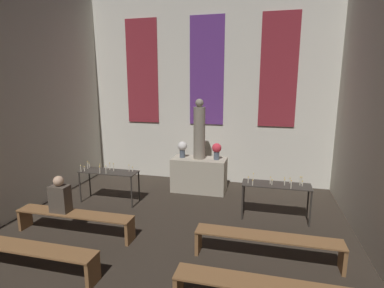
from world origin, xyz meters
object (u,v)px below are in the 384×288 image
candle_rack_right (276,188)px  pew_back_right (267,242)px  statue (199,131)px  flower_vase_right (217,150)px  pew_third_left (25,253)px  person_seated (60,196)px  candle_rack_left (109,175)px  flower_vase_left (182,148)px  pew_back_left (75,218)px  altar (199,175)px

candle_rack_right → pew_back_right: size_ratio=0.60×
statue → flower_vase_right: bearing=0.0°
pew_third_left → person_seated: size_ratio=3.29×
candle_rack_left → flower_vase_right: bearing=27.8°
candle_rack_right → pew_back_right: 1.70m
statue → flower_vase_right: statue is taller
flower_vase_left → pew_back_left: (-1.33, -2.94, -0.84)m
pew_back_right → person_seated: (-3.89, 0.00, 0.42)m
flower_vase_right → person_seated: 3.92m
pew_third_left → pew_back_left: 1.23m
pew_back_right → flower_vase_right: bearing=114.4°
candle_rack_left → pew_back_right: bearing=-23.6°
candle_rack_left → candle_rack_right: bearing=0.0°
flower_vase_left → pew_back_left: 3.34m
flower_vase_left → pew_third_left: 4.46m
flower_vase_left → candle_rack_left: size_ratio=0.31×
statue → candle_rack_right: 2.55m
pew_third_left → person_seated: person_seated is taller
altar → flower_vase_right: flower_vase_right is taller
altar → candle_rack_right: 2.37m
person_seated → pew_third_left: bearing=-77.0°
flower_vase_left → person_seated: (-1.62, -2.94, -0.41)m
candle_rack_right → person_seated: person_seated is taller
statue → flower_vase_right: (0.47, 0.00, -0.48)m
pew_third_left → person_seated: bearing=103.0°
altar → pew_back_right: (1.80, -2.94, -0.11)m
altar → pew_third_left: bearing=-113.4°
candle_rack_right → pew_third_left: 4.77m
altar → candle_rack_right: bearing=-33.1°
altar → person_seated: bearing=-125.4°
candle_rack_right → flower_vase_left: bearing=152.2°
altar → person_seated: 3.62m
flower_vase_left → pew_back_right: flower_vase_left is taller
flower_vase_right → candle_rack_right: bearing=-40.6°
pew_third_left → pew_back_right: bearing=18.8°
candle_rack_left → statue: bearing=33.1°
flower_vase_left → candle_rack_left: (-1.51, -1.29, -0.48)m
candle_rack_left → pew_back_right: 4.14m
flower_vase_left → candle_rack_right: (2.44, -1.29, -0.48)m
statue → person_seated: (-2.09, -2.94, -0.89)m
pew_back_left → person_seated: (-0.28, 0.00, 0.42)m
pew_back_right → candle_rack_right: bearing=84.1°
statue → candle_rack_right: (1.97, -1.29, -0.96)m
candle_rack_left → pew_third_left: bearing=-86.5°
flower_vase_left → statue: bearing=0.0°
pew_back_right → statue: bearing=121.5°
altar → candle_rack_right: size_ratio=1.01×
candle_rack_left → pew_back_right: (3.78, -1.65, -0.36)m
candle_rack_right → pew_back_left: 4.14m
statue → person_seated: 3.72m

